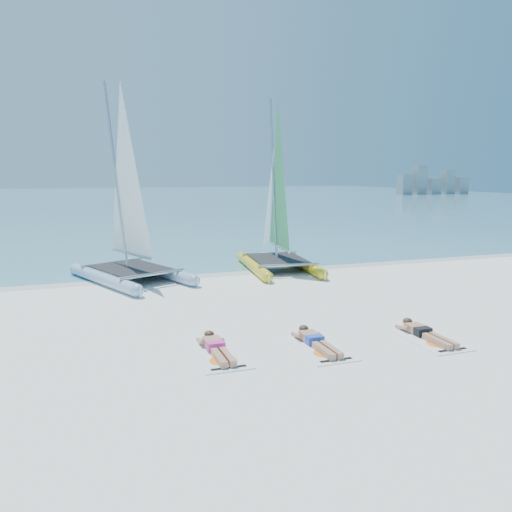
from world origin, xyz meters
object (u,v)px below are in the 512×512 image
at_px(catamaran_blue, 127,219).
at_px(catamaran_yellow, 275,213).
at_px(sunbather_c, 424,332).
at_px(towel_c, 429,339).
at_px(towel_a, 219,355).
at_px(towel_b, 319,348).
at_px(sunbather_b, 316,340).
at_px(sunbather_a, 216,347).

bearing_deg(catamaran_blue, catamaran_yellow, -17.11).
bearing_deg(catamaran_blue, sunbather_c, -78.74).
height_order(catamaran_blue, towel_c, catamaran_blue).
height_order(catamaran_blue, towel_a, catamaran_blue).
relative_size(towel_b, sunbather_b, 1.07).
distance_m(catamaran_blue, catamaran_yellow, 5.70).
distance_m(catamaran_blue, towel_c, 10.70).
relative_size(catamaran_blue, sunbather_b, 4.12).
xyz_separation_m(towel_b, sunbather_c, (2.59, -0.09, 0.11)).
bearing_deg(towel_b, towel_a, 171.80).
bearing_deg(sunbather_a, catamaran_yellow, 61.59).
distance_m(towel_a, sunbather_a, 0.22).
bearing_deg(sunbather_a, sunbather_c, -7.17).
xyz_separation_m(catamaran_blue, towel_c, (5.79, -8.75, -2.11)).
distance_m(sunbather_a, towel_b, 2.20).
bearing_deg(sunbather_c, sunbather_a, 172.83).
bearing_deg(sunbather_b, sunbather_c, -6.31).
bearing_deg(towel_a, towel_c, -7.17).
xyz_separation_m(catamaran_blue, catamaran_yellow, (5.67, 0.56, 0.03)).
xyz_separation_m(catamaran_yellow, sunbather_b, (-2.48, -8.84, -2.03)).
bearing_deg(sunbather_a, towel_b, -13.17).
xyz_separation_m(catamaran_blue, towel_b, (3.20, -8.47, -2.11)).
xyz_separation_m(towel_a, sunbather_c, (4.73, -0.40, 0.11)).
xyz_separation_m(sunbather_a, towel_c, (4.73, -0.79, -0.11)).
distance_m(sunbather_a, towel_c, 4.79).
xyz_separation_m(towel_c, sunbather_c, (0.00, 0.19, 0.11)).
bearing_deg(catamaran_yellow, towel_c, -83.41).
distance_m(towel_a, sunbather_c, 4.74).
bearing_deg(towel_c, sunbather_b, 169.53).
height_order(sunbather_b, sunbather_c, same).
distance_m(catamaran_yellow, towel_a, 10.10).
xyz_separation_m(catamaran_blue, sunbather_a, (1.06, -7.97, -2.00)).
bearing_deg(catamaran_blue, towel_c, -79.33).
bearing_deg(towel_b, catamaran_yellow, 74.66).
distance_m(catamaran_yellow, towel_c, 9.56).
bearing_deg(sunbather_b, catamaran_yellow, 74.34).
height_order(catamaran_yellow, sunbather_c, catamaran_yellow).
distance_m(catamaran_blue, sunbather_b, 9.09).
bearing_deg(catamaran_blue, sunbather_a, -105.22).
distance_m(sunbather_a, sunbather_b, 2.16).
relative_size(catamaran_blue, towel_c, 3.84).
bearing_deg(towel_c, sunbather_a, 170.55).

